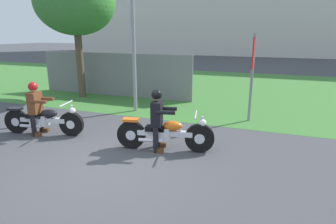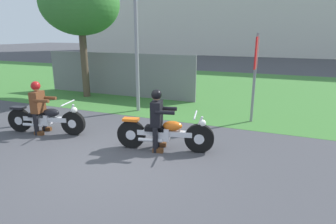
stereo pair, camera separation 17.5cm
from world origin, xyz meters
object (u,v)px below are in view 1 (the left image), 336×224
(motorcycle_lead, at_px, (165,133))
(tree_roadside, at_px, (75,3))
(rider_follow, at_px, (36,104))
(rider_lead, at_px, (158,115))
(sign_banner, at_px, (253,64))
(motorcycle_follow, at_px, (44,120))

(motorcycle_lead, bearing_deg, tree_roadside, 130.33)
(rider_follow, distance_m, tree_roadside, 5.42)
(rider_lead, bearing_deg, motorcycle_lead, -0.80)
(rider_lead, relative_size, sign_banner, 0.54)
(motorcycle_follow, xyz_separation_m, tree_roadside, (-1.94, 4.19, 3.32))
(rider_lead, relative_size, rider_follow, 1.01)
(sign_banner, bearing_deg, motorcycle_lead, -117.47)
(rider_follow, relative_size, sign_banner, 0.54)
(tree_roadside, bearing_deg, sign_banner, -8.46)
(tree_roadside, height_order, sign_banner, tree_roadside)
(rider_follow, height_order, tree_roadside, tree_roadside)
(motorcycle_lead, bearing_deg, sign_banner, 50.10)
(motorcycle_follow, xyz_separation_m, sign_banner, (4.94, 3.17, 1.33))
(motorcycle_follow, distance_m, tree_roadside, 5.69)
(rider_follow, bearing_deg, rider_lead, -9.83)
(rider_lead, distance_m, tree_roadside, 7.17)
(motorcycle_lead, relative_size, rider_follow, 1.58)
(motorcycle_lead, bearing_deg, motorcycle_follow, 170.17)
(tree_roadside, bearing_deg, motorcycle_lead, -37.25)
(tree_roadside, bearing_deg, rider_lead, -38.35)
(rider_lead, xyz_separation_m, rider_follow, (-3.37, -0.15, -0.01))
(rider_lead, bearing_deg, rider_follow, 170.17)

